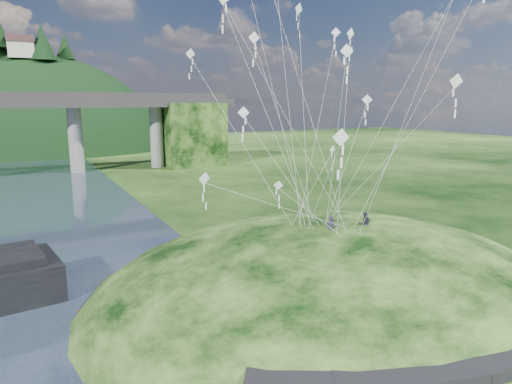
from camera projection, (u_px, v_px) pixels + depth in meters
name	position (u px, v px, depth m)	size (l,w,h in m)	color
ground	(243.00, 333.00, 26.76)	(320.00, 320.00, 0.00)	black
grass_hill	(332.00, 314.00, 32.42)	(36.00, 32.00, 13.00)	black
footpath	(478.00, 347.00, 21.27)	(22.29, 5.84, 0.83)	black
wooden_dock	(170.00, 288.00, 32.19)	(12.58, 5.93, 0.90)	#372616
kite_flyers	(353.00, 213.00, 31.06)	(3.84, 0.94, 1.88)	#272834
kite_swarm	(313.00, 38.00, 29.38)	(17.90, 16.81, 21.17)	white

